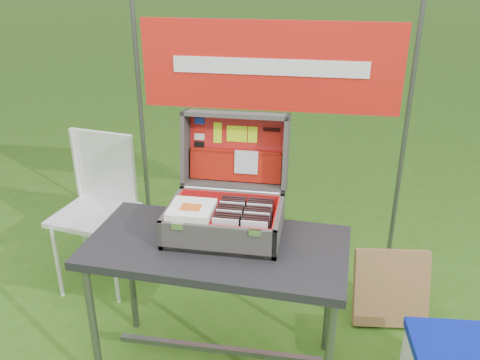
% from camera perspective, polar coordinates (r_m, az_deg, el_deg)
% --- Properties ---
extents(ground, '(80.00, 80.00, 0.00)m').
position_cam_1_polar(ground, '(2.80, -0.08, -19.52)').
color(ground, '#2B5311').
rests_on(ground, ground).
extents(table, '(1.21, 0.65, 0.73)m').
position_cam_1_polar(table, '(2.52, -2.50, -14.29)').
color(table, black).
rests_on(table, ground).
extents(table_top, '(1.21, 0.65, 0.04)m').
position_cam_1_polar(table_top, '(2.32, -2.65, -7.53)').
color(table_top, black).
rests_on(table_top, ground).
extents(table_leg_fl, '(0.04, 0.04, 0.69)m').
position_cam_1_polar(table_leg_fl, '(2.51, -16.04, -16.15)').
color(table_leg_fl, '#59595B').
rests_on(table_leg_fl, ground).
extents(table_leg_bl, '(0.04, 0.04, 0.69)m').
position_cam_1_polar(table_leg_bl, '(2.84, -12.12, -10.32)').
color(table_leg_bl, '#59595B').
rests_on(table_leg_bl, ground).
extents(table_leg_br, '(0.04, 0.04, 0.69)m').
position_cam_1_polar(table_leg_br, '(2.68, 9.98, -12.54)').
color(table_leg_br, '#59595B').
rests_on(table_leg_br, ground).
extents(table_brace, '(1.03, 0.03, 0.03)m').
position_cam_1_polar(table_brace, '(2.68, -2.40, -18.44)').
color(table_brace, '#59595B').
rests_on(table_brace, ground).
extents(suitcase, '(0.52, 0.53, 0.49)m').
position_cam_1_polar(suitcase, '(2.31, -1.53, -0.07)').
color(suitcase, '#5A5651').
rests_on(suitcase, table).
extents(suitcase_base_bottom, '(0.52, 0.37, 0.02)m').
position_cam_1_polar(suitcase_base_bottom, '(2.37, -1.74, -5.90)').
color(suitcase_base_bottom, '#5A5651').
rests_on(suitcase_base_bottom, table_top).
extents(suitcase_base_wall_front, '(0.52, 0.02, 0.14)m').
position_cam_1_polar(suitcase_base_wall_front, '(2.19, -2.66, -6.81)').
color(suitcase_base_wall_front, '#5A5651').
rests_on(suitcase_base_wall_front, table_top).
extents(suitcase_base_wall_back, '(0.52, 0.02, 0.14)m').
position_cam_1_polar(suitcase_base_wall_back, '(2.49, -0.98, -2.73)').
color(suitcase_base_wall_back, '#5A5651').
rests_on(suitcase_base_wall_back, table_top).
extents(suitcase_base_wall_left, '(0.02, 0.37, 0.14)m').
position_cam_1_polar(suitcase_base_wall_left, '(2.40, -7.65, -4.12)').
color(suitcase_base_wall_left, '#5A5651').
rests_on(suitcase_base_wall_left, table_top).
extents(suitcase_base_wall_right, '(0.02, 0.37, 0.14)m').
position_cam_1_polar(suitcase_base_wall_right, '(2.31, 4.36, -5.13)').
color(suitcase_base_wall_right, '#5A5651').
rests_on(suitcase_base_wall_right, table_top).
extents(suitcase_liner_floor, '(0.48, 0.33, 0.01)m').
position_cam_1_polar(suitcase_liner_floor, '(2.36, -1.75, -5.62)').
color(suitcase_liner_floor, red).
rests_on(suitcase_liner_floor, suitcase_base_bottom).
extents(suitcase_latch_left, '(0.05, 0.01, 0.03)m').
position_cam_1_polar(suitcase_latch_left, '(2.19, -7.05, -5.19)').
color(suitcase_latch_left, silver).
rests_on(suitcase_latch_left, suitcase_base_wall_front).
extents(suitcase_latch_right, '(0.05, 0.01, 0.03)m').
position_cam_1_polar(suitcase_latch_right, '(2.13, 1.68, -5.96)').
color(suitcase_latch_right, silver).
rests_on(suitcase_latch_right, suitcase_base_wall_front).
extents(suitcase_hinge, '(0.47, 0.02, 0.02)m').
position_cam_1_polar(suitcase_hinge, '(2.47, -0.94, -1.18)').
color(suitcase_hinge, silver).
rests_on(suitcase_hinge, suitcase_base_wall_back).
extents(suitcase_lid_back, '(0.52, 0.08, 0.37)m').
position_cam_1_polar(suitcase_lid_back, '(2.55, -0.32, 3.61)').
color(suitcase_lid_back, '#5A5651').
rests_on(suitcase_lid_back, suitcase_base_wall_back).
extents(suitcase_lid_rim_far, '(0.52, 0.14, 0.04)m').
position_cam_1_polar(suitcase_lid_rim_far, '(2.46, -0.45, 7.35)').
color(suitcase_lid_rim_far, '#5A5651').
rests_on(suitcase_lid_rim_far, suitcase_lid_back).
extents(suitcase_lid_rim_near, '(0.52, 0.14, 0.04)m').
position_cam_1_polar(suitcase_lid_rim_near, '(2.53, -0.65, -0.54)').
color(suitcase_lid_rim_near, '#5A5651').
rests_on(suitcase_lid_rim_near, suitcase_lid_back).
extents(suitcase_lid_rim_left, '(0.02, 0.20, 0.39)m').
position_cam_1_polar(suitcase_lid_rim_left, '(2.55, -6.11, 3.66)').
color(suitcase_lid_rim_left, '#5A5651').
rests_on(suitcase_lid_rim_left, suitcase_lid_back).
extents(suitcase_lid_rim_right, '(0.02, 0.20, 0.39)m').
position_cam_1_polar(suitcase_lid_rim_right, '(2.46, 5.18, 2.99)').
color(suitcase_lid_rim_right, '#5A5651').
rests_on(suitcase_lid_rim_right, suitcase_lid_back).
extents(suitcase_lid_liner, '(0.48, 0.06, 0.32)m').
position_cam_1_polar(suitcase_lid_liner, '(2.54, -0.37, 3.55)').
color(suitcase_lid_liner, red).
rests_on(suitcase_lid_liner, suitcase_lid_back).
extents(suitcase_liner_wall_front, '(0.48, 0.01, 0.12)m').
position_cam_1_polar(suitcase_liner_wall_front, '(2.20, -2.60, -6.41)').
color(suitcase_liner_wall_front, red).
rests_on(suitcase_liner_wall_front, suitcase_base_bottom).
extents(suitcase_liner_wall_back, '(0.48, 0.01, 0.12)m').
position_cam_1_polar(suitcase_liner_wall_back, '(2.48, -1.03, -2.66)').
color(suitcase_liner_wall_back, red).
rests_on(suitcase_liner_wall_back, suitcase_base_bottom).
extents(suitcase_liner_wall_left, '(0.01, 0.33, 0.12)m').
position_cam_1_polar(suitcase_liner_wall_left, '(2.39, -7.36, -3.93)').
color(suitcase_liner_wall_left, red).
rests_on(suitcase_liner_wall_left, suitcase_base_bottom).
extents(suitcase_liner_wall_right, '(0.01, 0.33, 0.12)m').
position_cam_1_polar(suitcase_liner_wall_right, '(2.30, 4.04, -4.88)').
color(suitcase_liner_wall_right, red).
rests_on(suitcase_liner_wall_right, suitcase_base_bottom).
extents(suitcase_lid_pocket, '(0.46, 0.06, 0.15)m').
position_cam_1_polar(suitcase_lid_pocket, '(2.54, -0.50, 1.57)').
color(suitcase_lid_pocket, '#A0170B').
rests_on(suitcase_lid_pocket, suitcase_lid_liner).
extents(suitcase_pocket_edge, '(0.45, 0.02, 0.02)m').
position_cam_1_polar(suitcase_pocket_edge, '(2.52, -0.48, 3.18)').
color(suitcase_pocket_edge, '#A0170B').
rests_on(suitcase_pocket_edge, suitcase_lid_pocket).
extents(suitcase_pocket_cd, '(0.12, 0.03, 0.12)m').
position_cam_1_polar(suitcase_pocket_cd, '(2.51, 0.70, 2.01)').
color(suitcase_pocket_cd, silver).
rests_on(suitcase_pocket_cd, suitcase_lid_pocket).
extents(lid_sticker_cc_a, '(0.05, 0.01, 0.03)m').
position_cam_1_polar(lid_sticker_cc_a, '(2.55, -4.57, 6.64)').
color(lid_sticker_cc_a, '#1933B2').
rests_on(lid_sticker_cc_a, suitcase_lid_liner).
extents(lid_sticker_cc_b, '(0.05, 0.01, 0.03)m').
position_cam_1_polar(lid_sticker_cc_b, '(2.55, -4.58, 5.75)').
color(lid_sticker_cc_b, red).
rests_on(lid_sticker_cc_b, suitcase_lid_liner).
extents(lid_sticker_cc_c, '(0.05, 0.01, 0.03)m').
position_cam_1_polar(lid_sticker_cc_c, '(2.56, -4.58, 4.87)').
color(lid_sticker_cc_c, white).
rests_on(lid_sticker_cc_c, suitcase_lid_liner).
extents(lid_sticker_cc_d, '(0.05, 0.01, 0.03)m').
position_cam_1_polar(lid_sticker_cc_d, '(2.57, -4.59, 3.99)').
color(lid_sticker_cc_d, black).
rests_on(lid_sticker_cc_d, suitcase_lid_liner).
extents(lid_card_neon_tall, '(0.04, 0.02, 0.10)m').
position_cam_1_polar(lid_card_neon_tall, '(2.54, -2.53, 5.32)').
color(lid_card_neon_tall, '#C0EF12').
rests_on(lid_card_neon_tall, suitcase_lid_liner).
extents(lid_card_neon_main, '(0.10, 0.02, 0.08)m').
position_cam_1_polar(lid_card_neon_main, '(2.52, -0.35, 5.21)').
color(lid_card_neon_main, '#C0EF12').
rests_on(lid_card_neon_main, suitcase_lid_liner).
extents(lid_card_neon_small, '(0.05, 0.02, 0.08)m').
position_cam_1_polar(lid_card_neon_small, '(2.51, 1.43, 5.11)').
color(lid_card_neon_small, '#C0EF12').
rests_on(lid_card_neon_small, suitcase_lid_liner).
extents(lid_sticker_band, '(0.09, 0.02, 0.09)m').
position_cam_1_polar(lid_sticker_band, '(2.50, 3.55, 4.98)').
color(lid_sticker_band, red).
rests_on(lid_sticker_band, suitcase_lid_liner).
extents(lid_sticker_band_bar, '(0.08, 0.01, 0.02)m').
position_cam_1_polar(lid_sticker_band_bar, '(2.49, 3.58, 5.66)').
color(lid_sticker_band_bar, black).
rests_on(lid_sticker_band_bar, suitcase_lid_liner).
extents(cd_left_0, '(0.12, 0.01, 0.13)m').
position_cam_1_polar(cd_left_0, '(2.20, -1.65, -5.92)').
color(cd_left_0, silver).
rests_on(cd_left_0, suitcase_liner_floor).
extents(cd_left_1, '(0.12, 0.01, 0.13)m').
position_cam_1_polar(cd_left_1, '(2.22, -1.55, -5.66)').
color(cd_left_1, black).
rests_on(cd_left_1, suitcase_liner_floor).
extents(cd_left_2, '(0.12, 0.01, 0.13)m').
position_cam_1_polar(cd_left_2, '(2.24, -1.45, -5.40)').
color(cd_left_2, black).
rests_on(cd_left_2, suitcase_liner_floor).
extents(cd_left_3, '(0.12, 0.01, 0.13)m').
position_cam_1_polar(cd_left_3, '(2.26, -1.35, -5.15)').
color(cd_left_3, black).
rests_on(cd_left_3, suitcase_liner_floor).
extents(cd_left_4, '(0.12, 0.01, 0.13)m').
position_cam_1_polar(cd_left_4, '(2.27, -1.25, -4.90)').
color(cd_left_4, silver).
rests_on(cd_left_4, suitcase_liner_floor).
extents(cd_left_5, '(0.12, 0.01, 0.13)m').
position_cam_1_polar(cd_left_5, '(2.29, -1.16, -4.66)').
color(cd_left_5, black).
rests_on(cd_left_5, suitcase_liner_floor).
extents(cd_left_6, '(0.12, 0.01, 0.13)m').
position_cam_1_polar(cd_left_6, '(2.31, -1.06, -4.42)').
color(cd_left_6, black).
rests_on(cd_left_6, suitcase_liner_floor).
extents(cd_left_7, '(0.12, 0.01, 0.13)m').
position_cam_1_polar(cd_left_7, '(2.33, -0.97, -4.18)').
color(cd_left_7, black).
rests_on(cd_left_7, suitcase_liner_floor).
extents(cd_left_8, '(0.12, 0.01, 0.13)m').
position_cam_1_polar(cd_left_8, '(2.34, -0.88, -3.95)').
color(cd_left_8, silver).
rests_on(cd_left_8, suitcase_liner_floor).
extents(cd_left_9, '(0.12, 0.01, 0.13)m').
position_cam_1_polar(cd_left_9, '(2.36, -0.79, -3.72)').
color(cd_left_9, black).
rests_on(cd_left_9, suitcase_liner_floor).
extents(cd_left_10, '(0.12, 0.01, 0.13)m').
position_cam_1_polar(cd_left_10, '(2.38, -0.70, -3.50)').
color(cd_left_10, black).
rests_on(cd_left_10, suitcase_liner_floor).
extents(cd_left_11, '(0.12, 0.01, 0.13)m').
position_cam_1_polar(cd_left_11, '(2.40, -0.61, -3.27)').
color(cd_left_11, black).
rests_on(cd_left_11, suitcase_liner_floor).
extents(cd_right_0, '(0.12, 0.01, 0.13)m').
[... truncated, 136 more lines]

